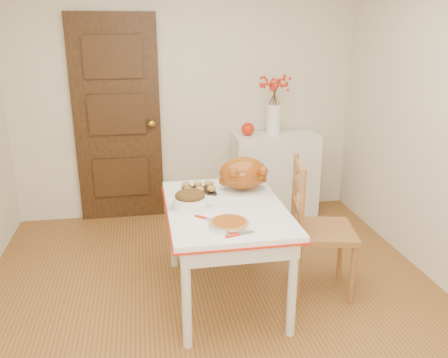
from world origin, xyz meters
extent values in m
cube|color=brown|center=(0.00, 0.00, 0.00)|extent=(3.50, 4.00, 0.00)
cube|color=beige|center=(0.00, 2.00, 1.25)|extent=(3.50, 0.00, 2.50)
cube|color=black|center=(-0.70, 1.97, 1.03)|extent=(0.85, 0.06, 2.06)
cube|color=silver|center=(0.90, 1.78, 0.43)|extent=(0.87, 0.39, 0.87)
sphere|color=red|center=(0.59, 1.78, 0.94)|extent=(0.13, 0.13, 0.13)
cylinder|color=#883E0D|center=(0.04, -0.10, 0.75)|extent=(0.27, 0.27, 0.05)
cylinder|color=white|center=(0.16, 0.72, 0.78)|extent=(0.08, 0.08, 0.11)
camera|label=1|loc=(-0.46, -2.73, 1.93)|focal=37.21mm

